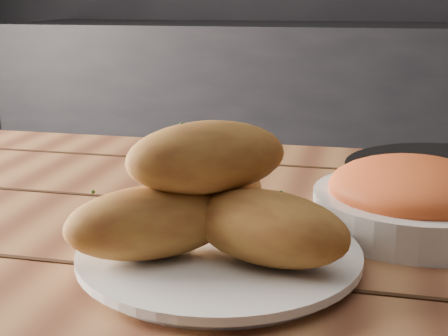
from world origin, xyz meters
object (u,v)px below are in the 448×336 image
at_px(plate, 219,256).
at_px(bread_rolls, 213,201).
at_px(table, 244,323).
at_px(bowl, 413,198).

bearing_deg(plate, bread_rolls, -149.04).
xyz_separation_m(table, bread_rolls, (-0.02, -0.08, 0.16)).
relative_size(plate, bowl, 1.23).
height_order(plate, bread_rolls, bread_rolls).
bearing_deg(table, bowl, 23.02).
relative_size(plate, bread_rolls, 0.99).
height_order(table, bread_rolls, bread_rolls).
height_order(table, bowl, bowl).
bearing_deg(table, plate, -98.12).
distance_m(bread_rolls, bowl, 0.24).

